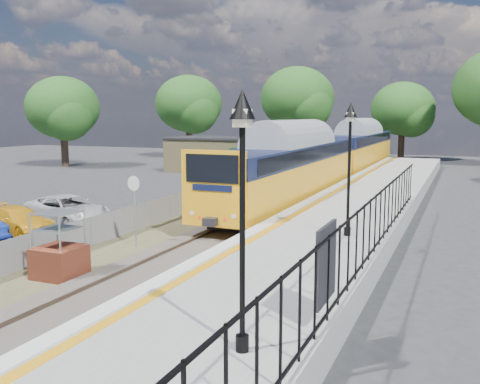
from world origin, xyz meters
The scene contains 15 objects.
ground centered at (0.00, 0.00, 0.00)m, with size 120.00×120.00×0.00m, color #2D2D30.
track_bed centered at (-0.47, 9.67, 0.09)m, with size 5.90×80.00×0.29m.
platform centered at (4.20, 8.00, 0.45)m, with size 5.00×70.00×0.90m, color gray.
platform_edge centered at (2.14, 8.00, 0.90)m, with size 0.90×70.00×0.01m.
victorian_lamp_south centered at (5.50, -4.00, 4.30)m, with size 0.44×0.44×4.60m.
victorian_lamp_north centered at (5.30, 6.00, 4.30)m, with size 0.44×0.44×4.60m.
palisade_fence centered at (6.55, 2.24, 1.84)m, with size 0.12×26.00×2.00m.
wire_fence centered at (-4.20, 12.00, 0.60)m, with size 0.06×52.00×1.20m.
outbuilding centered at (-10.91, 31.21, 1.52)m, with size 10.80×10.10×3.12m.
tree_line centered at (1.40, 42.00, 6.61)m, with size 56.80×43.80×11.88m.
train centered at (0.00, 26.60, 2.34)m, with size 2.82×40.83×3.51m.
brick_plinth centered at (-2.51, 0.36, 1.04)m, with size 1.34×1.34×2.16m.
speed_sign centered at (-2.52, 4.53, 1.91)m, with size 0.57×0.13×2.81m.
car_yellow centered at (-8.75, 4.79, 0.58)m, with size 1.62×3.99×1.16m, color gold.
car_white centered at (-8.18, 7.36, 0.66)m, with size 2.20×4.76×1.32m, color silver.
Camera 1 is at (8.99, -12.33, 5.06)m, focal length 40.00 mm.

